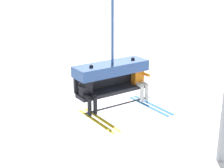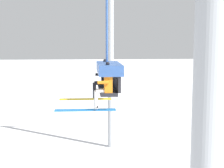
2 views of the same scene
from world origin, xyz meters
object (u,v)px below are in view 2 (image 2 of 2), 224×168
object	(u,v)px
lift_tower_near	(110,64)
skier_orange	(104,86)
lift_tower_far	(204,156)
skier_black	(101,79)
chairlift_chair	(109,71)

from	to	relation	value
lift_tower_near	skier_orange	world-z (taller)	lift_tower_near
lift_tower_near	lift_tower_far	bearing A→B (deg)	0.00
skier_black	skier_orange	bearing A→B (deg)	0.00
lift_tower_near	skier_orange	xyz separation A→B (m)	(10.39, -0.93, 0.13)
lift_tower_near	chairlift_chair	distance (m)	9.55
lift_tower_far	skier_orange	world-z (taller)	lift_tower_far
skier_black	skier_orange	distance (m)	1.76
lift_tower_near	skier_black	size ratio (longest dim) A/B	5.63
chairlift_chair	skier_orange	size ratio (longest dim) A/B	2.86
skier_orange	lift_tower_near	bearing A→B (deg)	174.91
lift_tower_far	chairlift_chair	world-z (taller)	lift_tower_far
lift_tower_far	skier_black	distance (m)	7.31
chairlift_chair	skier_black	bearing A→B (deg)	-166.42
lift_tower_near	skier_black	world-z (taller)	lift_tower_near
skier_black	lift_tower_far	bearing A→B (deg)	7.27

